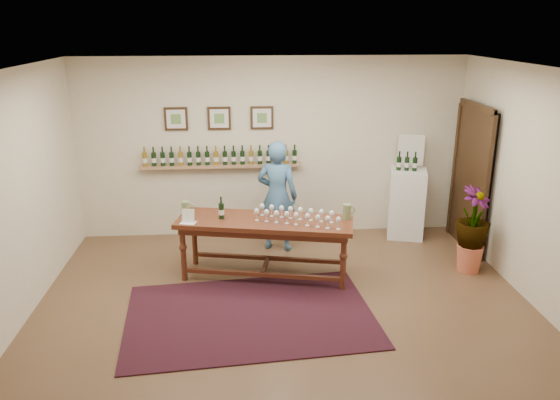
{
  "coord_description": "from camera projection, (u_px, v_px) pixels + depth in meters",
  "views": [
    {
      "loc": [
        -0.5,
        -5.83,
        3.28
      ],
      "look_at": [
        0.0,
        0.8,
        1.1
      ],
      "focal_mm": 35.0,
      "sensor_mm": 36.0,
      "label": 1
    }
  ],
  "objects": [
    {
      "name": "menu_card",
      "position": [
        188.0,
        216.0,
        7.0
      ],
      "size": [
        0.22,
        0.19,
        0.18
      ],
      "primitive_type": "cube",
      "rotation": [
        0.0,
        0.0,
        -0.26
      ],
      "color": "silver",
      "rests_on": "tasting_table"
    },
    {
      "name": "potted_plant",
      "position": [
        472.0,
        230.0,
        7.35
      ],
      "size": [
        0.77,
        0.77,
        1.04
      ],
      "rotation": [
        0.0,
        0.0,
        0.69
      ],
      "color": "#CA6043",
      "rests_on": "ground"
    },
    {
      "name": "display_pedestal",
      "position": [
        406.0,
        203.0,
        8.62
      ],
      "size": [
        0.67,
        0.67,
        1.09
      ],
      "primitive_type": "cube",
      "rotation": [
        0.0,
        0.0,
        -0.26
      ],
      "color": "silver",
      "rests_on": "ground"
    },
    {
      "name": "table_glasses",
      "position": [
        294.0,
        215.0,
        7.03
      ],
      "size": [
        1.27,
        0.72,
        0.17
      ],
      "primitive_type": null,
      "rotation": [
        0.0,
        0.0,
        -0.37
      ],
      "color": "silver",
      "rests_on": "tasting_table"
    },
    {
      "name": "person",
      "position": [
        277.0,
        196.0,
        8.03
      ],
      "size": [
        0.7,
        0.56,
        1.66
      ],
      "primitive_type": "imported",
      "rotation": [
        0.0,
        0.0,
        2.84
      ],
      "color": "#3E6992",
      "rests_on": "ground"
    },
    {
      "name": "rug",
      "position": [
        250.0,
        315.0,
        6.38
      ],
      "size": [
        3.01,
        2.15,
        0.02
      ],
      "primitive_type": "cube",
      "rotation": [
        0.0,
        0.0,
        0.09
      ],
      "color": "#49130D",
      "rests_on": "ground"
    },
    {
      "name": "tasting_table",
      "position": [
        265.0,
        228.0,
        7.17
      ],
      "size": [
        2.4,
        1.19,
        0.81
      ],
      "rotation": [
        0.0,
        0.0,
        -0.21
      ],
      "color": "#411810",
      "rests_on": "ground"
    },
    {
      "name": "pitcher_left",
      "position": [
        186.0,
        208.0,
        7.25
      ],
      "size": [
        0.16,
        0.16,
        0.2
      ],
      "primitive_type": null,
      "rotation": [
        0.0,
        0.0,
        -0.32
      ],
      "color": "#6C7C4D",
      "rests_on": "tasting_table"
    },
    {
      "name": "table_bottles",
      "position": [
        222.0,
        208.0,
        7.16
      ],
      "size": [
        0.29,
        0.22,
        0.28
      ],
      "primitive_type": null,
      "rotation": [
        0.0,
        0.0,
        -0.3
      ],
      "color": "black",
      "rests_on": "tasting_table"
    },
    {
      "name": "room_shell",
      "position": [
        416.0,
        173.0,
        8.14
      ],
      "size": [
        6.0,
        6.0,
        6.0
      ],
      "color": "beige",
      "rests_on": "ground"
    },
    {
      "name": "pitcher_right",
      "position": [
        347.0,
        212.0,
        7.12
      ],
      "size": [
        0.15,
        0.15,
        0.2
      ],
      "primitive_type": null,
      "rotation": [
        0.0,
        0.0,
        -0.19
      ],
      "color": "#6C7C4D",
      "rests_on": "tasting_table"
    },
    {
      "name": "info_sign",
      "position": [
        411.0,
        150.0,
        8.53
      ],
      "size": [
        0.39,
        0.12,
        0.55
      ],
      "primitive_type": "cube",
      "rotation": [
        0.0,
        0.0,
        -0.26
      ],
      "color": "silver",
      "rests_on": "display_pedestal"
    },
    {
      "name": "ground",
      "position": [
        285.0,
        307.0,
        6.58
      ],
      "size": [
        6.0,
        6.0,
        0.0
      ],
      "primitive_type": "plane",
      "color": "brown",
      "rests_on": "ground"
    },
    {
      "name": "pedestal_bottles",
      "position": [
        407.0,
        161.0,
        8.39
      ],
      "size": [
        0.31,
        0.16,
        0.3
      ],
      "primitive_type": null,
      "rotation": [
        0.0,
        0.0,
        -0.26
      ],
      "color": "black",
      "rests_on": "display_pedestal"
    }
  ]
}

